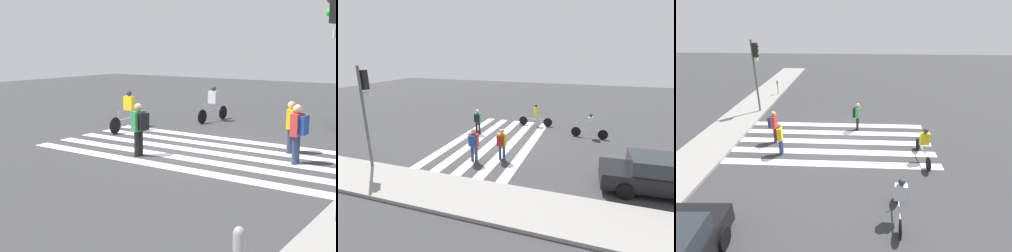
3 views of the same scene
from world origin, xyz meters
The scene contains 10 objects.
ground_plane centered at (0.00, 0.00, 0.00)m, with size 60.00×60.00×0.00m, color #38383A.
sidewalk_curb centered at (0.00, 6.25, 0.07)m, with size 36.00×2.50×0.14m.
crosswalk_stripes centered at (0.00, 0.00, 0.00)m, with size 4.87×10.00×0.01m.
traffic_light centered at (4.01, 5.27, 3.32)m, with size 0.60×0.50×4.74m.
parking_meter centered at (7.84, 5.25, 0.94)m, with size 0.15×0.15×1.26m.
pedestrian_adult_blue_shirt centered at (-1.38, 2.49, 0.96)m, with size 0.48×0.42×1.63m.
pedestrian_child_with_backpack centered at (-0.15, 3.12, 1.00)m, with size 0.49×0.41×1.71m.
pedestrian_adult_tall_backpack centered at (1.62, -1.15, 0.95)m, with size 0.47×0.41×1.62m.
cyclist_far_lane centered at (-1.59, -4.22, 0.86)m, with size 2.43×0.41×1.59m.
cyclist_near_curb centered at (-5.42, -2.59, 0.86)m, with size 2.25×0.42×1.58m.
Camera 3 is at (-12.26, -1.15, 6.39)m, focal length 28.00 mm.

